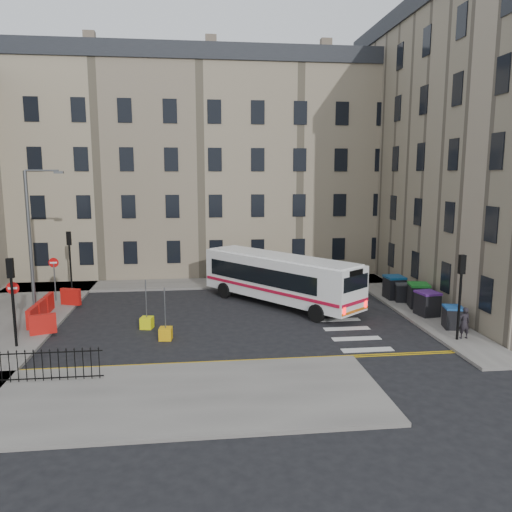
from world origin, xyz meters
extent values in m
plane|color=black|center=(0.00, 0.00, 0.00)|extent=(120.00, 120.00, 0.00)
cube|color=slate|center=(-6.00, 8.60, 0.07)|extent=(36.00, 3.20, 0.15)
cube|color=slate|center=(9.00, 4.00, 0.07)|extent=(2.40, 26.00, 0.15)
cube|color=slate|center=(-14.00, 1.00, 0.07)|extent=(6.00, 22.00, 0.15)
cube|color=slate|center=(-7.00, -10.00, 0.07)|extent=(20.00, 6.00, 0.15)
cube|color=tan|center=(-7.00, 15.50, 8.00)|extent=(38.00, 10.50, 16.00)
cube|color=black|center=(-7.00, 15.50, 16.60)|extent=(38.30, 10.80, 1.20)
cylinder|color=black|center=(8.60, -5.50, 1.75)|extent=(0.12, 0.12, 3.20)
cube|color=black|center=(8.60, -5.50, 3.80)|extent=(0.28, 0.22, 0.90)
cylinder|color=black|center=(-12.00, 6.50, 1.75)|extent=(0.12, 0.12, 3.20)
cube|color=black|center=(-12.00, 6.50, 3.80)|extent=(0.28, 0.22, 0.90)
cylinder|color=black|center=(-12.00, -4.00, 1.75)|extent=(0.12, 0.12, 3.20)
cube|color=black|center=(-12.00, -4.00, 3.80)|extent=(0.28, 0.22, 0.90)
cylinder|color=#595B5E|center=(-13.00, 2.00, 4.15)|extent=(0.20, 0.20, 8.00)
cube|color=#595B5E|center=(-13.00, 2.00, 8.22)|extent=(0.50, 0.22, 0.14)
cylinder|color=#595B5E|center=(-12.50, 4.50, 1.35)|extent=(0.08, 0.08, 2.40)
cube|color=red|center=(-12.50, 4.50, 2.85)|extent=(0.60, 0.04, 0.60)
cylinder|color=#595B5E|center=(-12.50, -2.50, 1.35)|extent=(0.08, 0.08, 2.40)
cube|color=red|center=(-12.50, -2.50, 2.85)|extent=(0.60, 0.04, 0.60)
cube|color=red|center=(-12.20, -1.00, 0.65)|extent=(0.25, 1.25, 1.00)
cube|color=red|center=(-12.20, 0.50, 0.65)|extent=(0.25, 1.25, 1.00)
cube|color=red|center=(-12.20, 2.00, 0.65)|extent=(0.25, 1.25, 1.00)
cube|color=red|center=(-11.30, 3.30, 0.65)|extent=(1.26, 0.66, 1.00)
cube|color=red|center=(-11.30, -2.30, 0.65)|extent=(1.26, 0.66, 1.00)
cube|color=white|center=(1.29, 2.35, 1.75)|extent=(8.74, 10.20, 2.50)
cube|color=black|center=(-0.01, 1.97, 1.95)|extent=(5.46, 6.96, 1.00)
cube|color=black|center=(1.97, 3.52, 1.95)|extent=(5.46, 6.96, 1.00)
cube|color=black|center=(-2.10, 6.69, 2.00)|extent=(1.77, 1.40, 1.10)
cube|color=black|center=(4.68, -1.99, 2.25)|extent=(1.77, 1.40, 0.80)
cube|color=#BA0F2D|center=(0.29, 1.57, 1.15)|extent=(6.68, 8.53, 0.18)
cube|color=#BA0F2D|center=(2.29, 3.13, 1.15)|extent=(6.68, 8.53, 0.18)
cube|color=#FF0C0C|center=(3.90, -2.61, 0.90)|extent=(0.20, 0.17, 0.40)
cube|color=#FF0C0C|center=(5.48, -1.38, 0.90)|extent=(0.20, 0.17, 0.40)
cylinder|color=black|center=(-1.97, 4.49, 0.50)|extent=(0.84, 0.96, 1.00)
cylinder|color=black|center=(0.00, 6.03, 0.50)|extent=(0.84, 0.96, 1.00)
cylinder|color=black|center=(2.71, -1.49, 0.50)|extent=(0.84, 0.96, 1.00)
cylinder|color=black|center=(4.67, 0.05, 0.50)|extent=(0.84, 0.96, 1.00)
cube|color=black|center=(9.27, -3.78, 0.67)|extent=(1.05, 1.15, 1.03)
cube|color=#1B4D94|center=(9.27, -3.78, 1.24)|extent=(1.11, 1.21, 0.11)
cube|color=black|center=(9.05, -1.36, 0.76)|extent=(1.17, 1.30, 1.22)
cube|color=#4E1F77|center=(9.05, -1.36, 1.43)|extent=(1.23, 1.36, 0.13)
cube|color=black|center=(9.29, 0.31, 0.80)|extent=(1.31, 1.43, 1.29)
cube|color=#1B7A25|center=(9.29, 0.31, 1.51)|extent=(1.37, 1.50, 0.13)
cube|color=black|center=(8.93, 1.82, 0.68)|extent=(1.05, 1.16, 1.05)
cube|color=#393A3C|center=(8.93, 1.82, 1.26)|extent=(1.10, 1.21, 0.11)
cube|color=black|center=(8.71, 2.56, 0.80)|extent=(1.10, 1.27, 1.29)
cube|color=navy|center=(8.71, 2.56, 1.51)|extent=(1.16, 1.33, 0.14)
imported|color=black|center=(8.98, -5.39, 0.92)|extent=(0.58, 0.40, 1.54)
cube|color=#E6E80C|center=(-6.34, -1.50, 0.30)|extent=(0.71, 0.71, 0.60)
cube|color=#E9A80D|center=(-5.26, -3.44, 0.30)|extent=(0.66, 0.66, 0.60)
camera|label=1|loc=(-3.65, -27.07, 7.97)|focal=35.00mm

